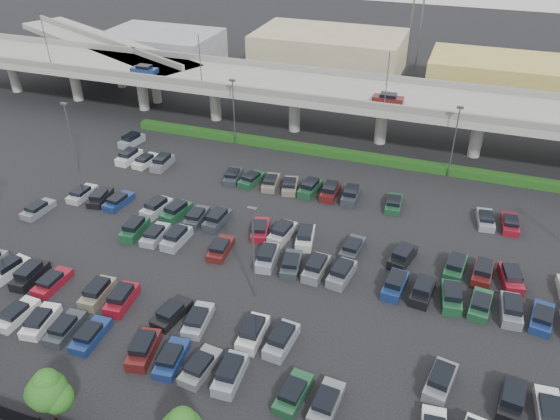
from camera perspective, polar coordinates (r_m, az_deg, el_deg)
name	(u,v)px	position (r m, az deg, el deg)	size (l,w,h in m)	color
ground	(281,251)	(61.04, 0.15, -4.27)	(280.00, 280.00, 0.00)	black
overpass	(350,96)	(85.29, 7.30, 11.75)	(150.00, 13.00, 15.80)	gray
on_ramp	(103,47)	(116.36, -18.02, 15.94)	(50.93, 30.13, 8.80)	gray
hedge	(337,153)	(81.45, 6.01, 5.92)	(66.00, 1.60, 1.10)	#184012
parked_cars	(264,266)	(57.83, -1.71, -5.84)	(62.92, 41.64, 1.67)	#6F6857
light_poles	(252,188)	(60.46, -2.91, 2.35)	(66.90, 48.38, 10.30)	#4D4D52
distant_buildings	(448,68)	(113.07, 17.19, 13.97)	(138.00, 24.00, 9.00)	gray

